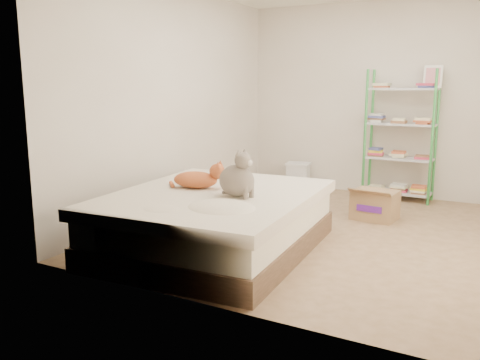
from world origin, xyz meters
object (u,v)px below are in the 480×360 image
Objects in this scene: orange_cat at (195,178)px; cardboard_box at (375,205)px; bed at (215,221)px; shelf_unit at (401,139)px; grey_cat at (237,174)px; white_bin at (298,176)px.

cardboard_box is at bearing 35.82° from orange_cat.
cardboard_box is at bearing 55.80° from bed.
cardboard_box is at bearing -90.53° from shelf_unit.
bed is 5.50× the size of grey_cat.
grey_cat is 0.81× the size of cardboard_box.
orange_cat is at bearing 84.12° from grey_cat.
shelf_unit is at bearing 48.50° from orange_cat.
shelf_unit is 1.31m from cardboard_box.
shelf_unit is at bearing -7.63° from grey_cat.
cardboard_box and white_bin have the same top height.
bed is 4.47× the size of cardboard_box.
shelf_unit reaches higher than orange_cat.
bed is 2.92m from white_bin.
grey_cat reaches higher than bed.
cardboard_box is (1.03, 1.78, -0.10)m from bed.
bed is at bearing -115.23° from cardboard_box.
white_bin is (-0.10, 2.82, -0.45)m from orange_cat.
grey_cat reaches higher than white_bin.
shelf_unit reaches higher than cardboard_box.
bed is at bearing -82.72° from white_bin.
shelf_unit reaches higher than white_bin.
shelf_unit is 3.46× the size of cardboard_box.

